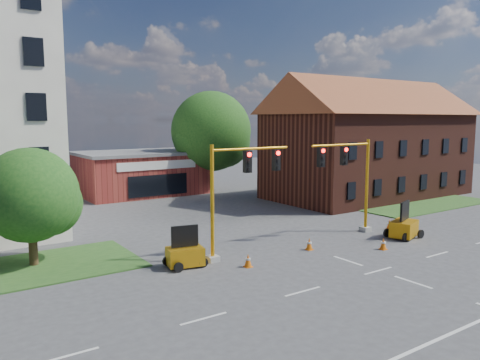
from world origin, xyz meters
The scene contains 16 objects.
ground centered at (0.00, 0.00, 0.00)m, with size 120.00×120.00×0.00m, color #3E3E40.
grass_verge_ne centered at (18.00, 9.00, 0.04)m, with size 14.00×4.00×0.08m, color #244C1C.
lane_markings centered at (0.00, -3.00, 0.01)m, with size 60.00×36.00×0.01m, color silver, non-canonical shape.
brick_shop centered at (0.00, 29.98, 2.16)m, with size 12.40×8.40×4.30m.
townhouse_row centered at (18.00, 16.00, 5.93)m, with size 21.00×11.00×11.50m.
tree_large centered at (6.92, 27.08, 6.03)m, with size 8.66×8.25×10.41m.
tree_nw_front centered at (-13.76, 10.58, 3.54)m, with size 5.04×4.80×6.10m.
signal_mast_west centered at (-4.36, 6.00, 3.92)m, with size 5.30×0.60×6.20m.
signal_mast_east centered at (4.36, 6.00, 3.92)m, with size 5.30×0.60×6.20m.
trailer_west centered at (-7.62, 6.03, 0.64)m, with size 2.01×1.54×2.05m.
trailer_east centered at (6.67, 3.45, 0.70)m, with size 2.29×1.89×2.23m.
cone_a centered at (-0.24, 4.75, 0.34)m, with size 0.40×0.40×0.70m.
cone_b centered at (-5.01, 4.15, 0.34)m, with size 0.40×0.40×0.70m.
cone_c centered at (3.34, 2.38, 0.34)m, with size 0.40×0.40×0.70m.
cone_d centered at (7.84, 5.47, 0.34)m, with size 0.40×0.40×0.70m.
pickup_white centered at (13.18, 12.63, 0.67)m, with size 2.24×4.85×1.35m, color white.
Camera 1 is at (-18.38, -14.69, 7.47)m, focal length 35.00 mm.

